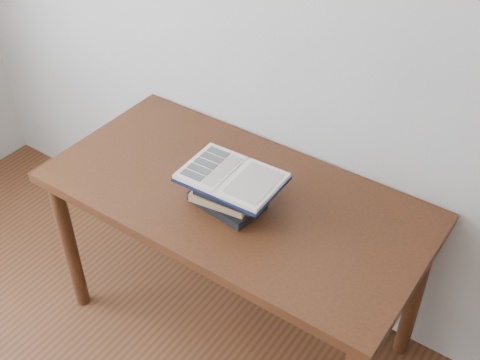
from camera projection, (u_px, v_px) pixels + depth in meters
The scene contains 3 objects.
desk at pixel (235, 213), 2.25m from camera, with size 1.42×0.71×0.76m.
book_stack at pixel (229, 192), 2.10m from camera, with size 0.27×0.19×0.13m.
open_book at pixel (232, 177), 2.04m from camera, with size 0.35×0.25×0.03m.
Camera 1 is at (1.08, 0.02, 2.18)m, focal length 45.00 mm.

